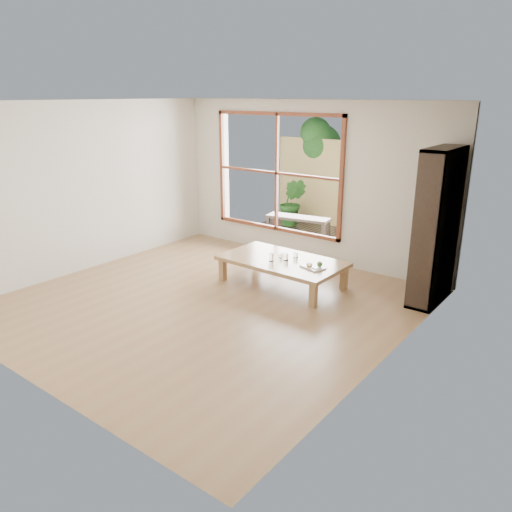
# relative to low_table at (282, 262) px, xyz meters

# --- Properties ---
(ground) EXTENTS (5.00, 5.00, 0.00)m
(ground) POSITION_rel_low_table_xyz_m (-0.39, -1.16, -0.34)
(ground) COLOR #97754B
(ground) RESTS_ON ground
(low_table) EXTENTS (1.80, 1.03, 0.39)m
(low_table) POSITION_rel_low_table_xyz_m (0.00, 0.00, 0.00)
(low_table) COLOR #947248
(low_table) RESTS_ON ground
(floor_cushion) EXTENTS (0.55, 0.55, 0.07)m
(floor_cushion) POSITION_rel_low_table_xyz_m (-0.57, 0.60, -0.31)
(floor_cushion) COLOR silver
(floor_cushion) RESTS_ON ground
(bookshelf) EXTENTS (0.33, 0.92, 2.05)m
(bookshelf) POSITION_rel_low_table_xyz_m (1.92, 0.74, 0.68)
(bookshelf) COLOR #2F241A
(bookshelf) RESTS_ON ground
(glass_tall) EXTENTS (0.07, 0.07, 0.12)m
(glass_tall) POSITION_rel_low_table_xyz_m (-0.08, -0.16, 0.11)
(glass_tall) COLOR silver
(glass_tall) RESTS_ON low_table
(glass_mid) EXTENTS (0.07, 0.07, 0.11)m
(glass_mid) POSITION_rel_low_table_xyz_m (0.06, -0.00, 0.10)
(glass_mid) COLOR silver
(glass_mid) RESTS_ON low_table
(glass_short) EXTENTS (0.06, 0.06, 0.08)m
(glass_short) POSITION_rel_low_table_xyz_m (0.11, 0.18, 0.09)
(glass_short) COLOR silver
(glass_short) RESTS_ON low_table
(glass_small) EXTENTS (0.06, 0.06, 0.07)m
(glass_small) POSITION_rel_low_table_xyz_m (-0.06, 0.04, 0.08)
(glass_small) COLOR silver
(glass_small) RESTS_ON low_table
(food_tray) EXTENTS (0.36, 0.30, 0.10)m
(food_tray) POSITION_rel_low_table_xyz_m (0.56, -0.04, 0.07)
(food_tray) COLOR white
(food_tray) RESTS_ON low_table
(deck) EXTENTS (2.80, 2.00, 0.05)m
(deck) POSITION_rel_low_table_xyz_m (-0.99, 2.40, -0.34)
(deck) COLOR #3E342D
(deck) RESTS_ON ground
(garden_bench) EXTENTS (1.27, 0.57, 0.39)m
(garden_bench) POSITION_rel_low_table_xyz_m (-1.20, 2.28, 0.01)
(garden_bench) COLOR #2F241A
(garden_bench) RESTS_ON deck
(bamboo_fence) EXTENTS (2.80, 0.06, 1.80)m
(bamboo_fence) POSITION_rel_low_table_xyz_m (-0.99, 3.40, 0.56)
(bamboo_fence) COLOR #D3B86C
(bamboo_fence) RESTS_ON ground
(shrub_right) EXTENTS (0.97, 0.91, 0.85)m
(shrub_right) POSITION_rel_low_table_xyz_m (-0.10, 3.18, 0.11)
(shrub_right) COLOR #286123
(shrub_right) RESTS_ON deck
(shrub_left) EXTENTS (0.66, 0.59, 1.00)m
(shrub_left) POSITION_rel_low_table_xyz_m (-1.74, 2.90, 0.18)
(shrub_left) COLOR #286123
(shrub_left) RESTS_ON deck
(garden_tree) EXTENTS (1.04, 0.85, 2.22)m
(garden_tree) POSITION_rel_low_table_xyz_m (-1.67, 3.70, 1.28)
(garden_tree) COLOR #4C3D2D
(garden_tree) RESTS_ON ground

